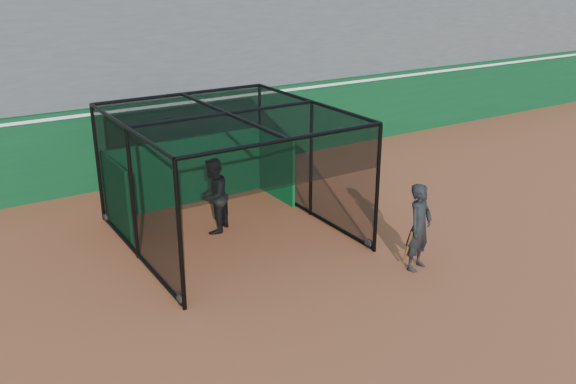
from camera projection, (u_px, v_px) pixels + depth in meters
ground at (308, 290)px, 12.75m from camera, size 120.00×120.00×0.00m
outfield_wall at (155, 138)px, 19.02m from camera, size 50.00×0.50×2.50m
grandstand at (108, 24)px, 20.88m from camera, size 50.00×7.85×8.95m
batting_cage at (229, 176)px, 14.84m from camera, size 4.93×5.45×3.11m
batter at (214, 196)px, 15.22m from camera, size 1.19×1.18×1.94m
on_deck_player at (419, 227)px, 13.33m from camera, size 0.84×0.68×1.99m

